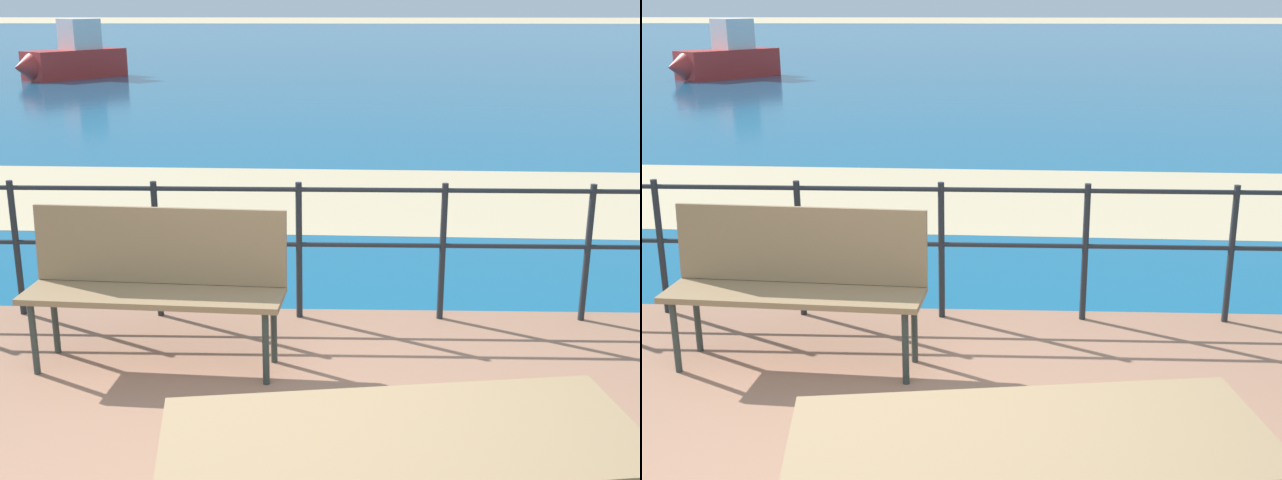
% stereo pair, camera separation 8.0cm
% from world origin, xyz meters
% --- Properties ---
extents(sea_water, '(90.00, 90.00, 0.01)m').
position_xyz_m(sea_water, '(0.00, 40.00, 0.01)').
color(sea_water, '#145B84').
rests_on(sea_water, ground).
extents(beach_strip, '(54.06, 4.59, 0.01)m').
position_xyz_m(beach_strip, '(0.00, 6.28, 0.01)').
color(beach_strip, tan).
rests_on(beach_strip, ground).
extents(park_bench, '(1.57, 0.51, 0.95)m').
position_xyz_m(park_bench, '(-0.81, 1.70, 0.63)').
color(park_bench, '#8C704C').
rests_on(park_bench, patio_paving).
extents(railing_fence, '(5.94, 0.04, 0.97)m').
position_xyz_m(railing_fence, '(0.00, 2.46, 0.66)').
color(railing_fence, '#1E2328').
rests_on(railing_fence, patio_paving).
extents(boat_near, '(2.82, 3.35, 1.71)m').
position_xyz_m(boat_near, '(-7.75, 21.23, 0.59)').
color(boat_near, red).
rests_on(boat_near, sea_water).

